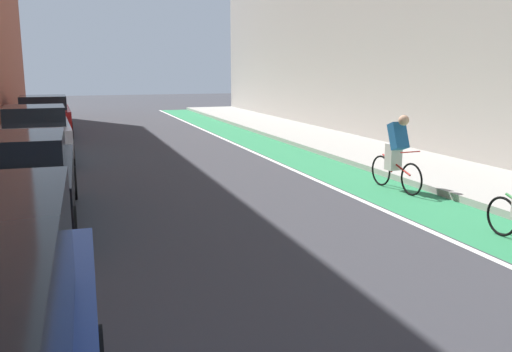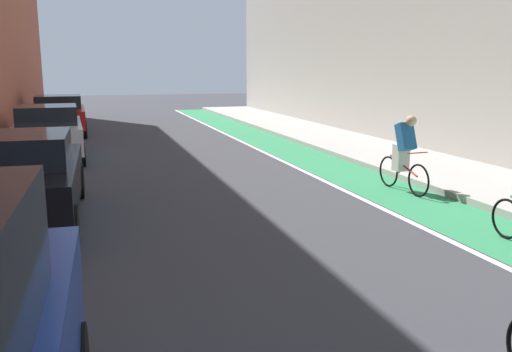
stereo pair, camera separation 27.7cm
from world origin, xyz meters
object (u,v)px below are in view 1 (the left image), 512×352
object	(u,v)px
parked_sedan_black	(14,180)
parked_sedan_red	(44,115)
cyclist_trailing	(396,153)
parked_sedan_white	(36,132)

from	to	relation	value
parked_sedan_black	parked_sedan_red	world-z (taller)	same
parked_sedan_black	cyclist_trailing	size ratio (longest dim) A/B	2.56
parked_sedan_black	parked_sedan_white	size ratio (longest dim) A/B	0.97
parked_sedan_black	parked_sedan_white	distance (m)	6.97
parked_sedan_red	cyclist_trailing	world-z (taller)	cyclist_trailing
cyclist_trailing	parked_sedan_red	bearing A→B (deg)	119.93
parked_sedan_black	cyclist_trailing	distance (m)	7.38
parked_sedan_black	parked_sedan_red	distance (m)	13.13
parked_sedan_white	cyclist_trailing	world-z (taller)	cyclist_trailing
parked_sedan_red	cyclist_trailing	distance (m)	14.78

